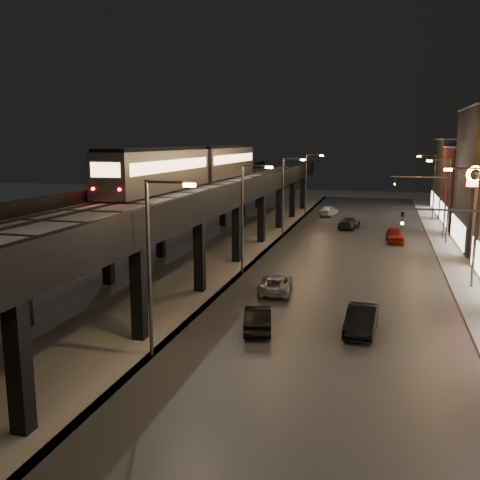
# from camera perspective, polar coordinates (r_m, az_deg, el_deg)

# --- Properties ---
(road_surface) EXTENTS (17.00, 120.00, 0.06)m
(road_surface) POSITION_cam_1_polar(r_m,az_deg,el_deg) (47.06, 11.22, -2.96)
(road_surface) COLOR #46474D
(road_surface) RESTS_ON ground
(sidewalk_right) EXTENTS (4.00, 120.00, 0.14)m
(sidewalk_right) POSITION_cam_1_polar(r_m,az_deg,el_deg) (47.50, 23.36, -3.46)
(sidewalk_right) COLOR #9FA1A8
(sidewalk_right) RESTS_ON ground
(under_viaduct_pavement) EXTENTS (11.00, 120.00, 0.06)m
(under_viaduct_pavement) POSITION_cam_1_polar(r_m,az_deg,el_deg) (49.74, -4.49, -2.06)
(under_viaduct_pavement) COLOR #9FA1A8
(under_viaduct_pavement) RESTS_ON ground
(elevated_viaduct) EXTENTS (9.00, 100.00, 6.30)m
(elevated_viaduct) POSITION_cam_1_polar(r_m,az_deg,el_deg) (45.90, -5.91, 3.94)
(elevated_viaduct) COLOR black
(elevated_viaduct) RESTS_ON ground
(viaduct_trackbed) EXTENTS (8.40, 100.00, 0.32)m
(viaduct_trackbed) POSITION_cam_1_polar(r_m,az_deg,el_deg) (45.94, -5.88, 4.91)
(viaduct_trackbed) COLOR #B2B7C1
(viaduct_trackbed) RESTS_ON elevated_viaduct
(viaduct_parapet_streetside) EXTENTS (0.30, 100.00, 1.10)m
(viaduct_parapet_streetside) POSITION_cam_1_polar(r_m,az_deg,el_deg) (44.55, -0.61, 5.39)
(viaduct_parapet_streetside) COLOR black
(viaduct_parapet_streetside) RESTS_ON elevated_viaduct
(viaduct_parapet_far) EXTENTS (0.30, 100.00, 1.10)m
(viaduct_parapet_far) POSITION_cam_1_polar(r_m,az_deg,el_deg) (47.64, -10.78, 5.54)
(viaduct_parapet_far) COLOR black
(viaduct_parapet_far) RESTS_ON elevated_viaduct
(building_f) EXTENTS (12.20, 16.20, 11.16)m
(building_f) POSITION_cam_1_polar(r_m,az_deg,el_deg) (87.93, 24.14, 6.17)
(building_f) COLOR #262528
(building_f) RESTS_ON ground
(streetlight_left_1) EXTENTS (2.57, 0.28, 9.00)m
(streetlight_left_1) POSITION_cam_1_polar(r_m,az_deg,el_deg) (26.65, -9.17, -1.73)
(streetlight_left_1) COLOR #38383A
(streetlight_left_1) RESTS_ON ground
(streetlight_left_2) EXTENTS (2.57, 0.28, 9.00)m
(streetlight_left_2) POSITION_cam_1_polar(r_m,az_deg,el_deg) (43.45, 0.59, 3.12)
(streetlight_left_2) COLOR #38383A
(streetlight_left_2) RESTS_ON ground
(streetlight_right_2) EXTENTS (2.56, 0.28, 9.00)m
(streetlight_right_2) POSITION_cam_1_polar(r_m,az_deg,el_deg) (42.56, 23.57, 2.08)
(streetlight_right_2) COLOR #38383A
(streetlight_right_2) RESTS_ON ground
(streetlight_left_3) EXTENTS (2.57, 0.28, 9.00)m
(streetlight_left_3) POSITION_cam_1_polar(r_m,az_deg,el_deg) (60.94, 4.86, 5.21)
(streetlight_left_3) COLOR #38383A
(streetlight_left_3) RESTS_ON ground
(streetlight_right_3) EXTENTS (2.56, 0.28, 9.00)m
(streetlight_right_3) POSITION_cam_1_polar(r_m,az_deg,el_deg) (60.31, 21.16, 4.48)
(streetlight_right_3) COLOR #38383A
(streetlight_right_3) RESTS_ON ground
(streetlight_left_4) EXTENTS (2.57, 0.28, 9.00)m
(streetlight_left_4) POSITION_cam_1_polar(r_m,az_deg,el_deg) (78.66, 7.23, 6.35)
(streetlight_left_4) COLOR #38383A
(streetlight_left_4) RESTS_ON ground
(streetlight_right_4) EXTENTS (2.56, 0.28, 9.00)m
(streetlight_right_4) POSITION_cam_1_polar(r_m,az_deg,el_deg) (78.17, 19.84, 5.79)
(streetlight_right_4) COLOR #38383A
(streetlight_right_4) RESTS_ON ground
(traffic_light_rig_a) EXTENTS (6.10, 0.34, 7.00)m
(traffic_light_rig_a) POSITION_cam_1_polar(r_m,az_deg,el_deg) (33.76, 24.13, -1.22)
(traffic_light_rig_a) COLOR #38383A
(traffic_light_rig_a) RESTS_ON ground
(traffic_light_rig_b) EXTENTS (6.10, 0.34, 7.00)m
(traffic_light_rig_b) POSITION_cam_1_polar(r_m,az_deg,el_deg) (63.27, 20.04, 4.13)
(traffic_light_rig_b) COLOR #38383A
(traffic_light_rig_b) RESTS_ON ground
(subway_train) EXTENTS (3.07, 37.54, 3.68)m
(subway_train) POSITION_cam_1_polar(r_m,az_deg,el_deg) (55.82, -4.71, 8.03)
(subway_train) COLOR gray
(subway_train) RESTS_ON viaduct_trackbed
(car_near_white) EXTENTS (2.42, 4.56, 1.43)m
(car_near_white) POSITION_cam_1_polar(r_m,az_deg,el_deg) (31.14, 1.91, -8.44)
(car_near_white) COLOR black
(car_near_white) RESTS_ON ground
(car_mid_silver) EXTENTS (2.70, 4.97, 1.32)m
(car_mid_silver) POSITION_cam_1_polar(r_m,az_deg,el_deg) (38.64, 3.83, -4.77)
(car_mid_silver) COLOR gray
(car_mid_silver) RESTS_ON ground
(car_mid_dark) EXTENTS (2.79, 5.13, 1.41)m
(car_mid_dark) POSITION_cam_1_polar(r_m,az_deg,el_deg) (68.19, 11.56, 1.76)
(car_mid_dark) COLOR black
(car_mid_dark) RESTS_ON ground
(car_far_white) EXTENTS (2.78, 4.78, 1.53)m
(car_far_white) POSITION_cam_1_polar(r_m,az_deg,el_deg) (79.24, 9.46, 3.07)
(car_far_white) COLOR silver
(car_far_white) RESTS_ON ground
(car_onc_silver) EXTENTS (1.87, 4.68, 1.51)m
(car_onc_silver) POSITION_cam_1_polar(r_m,az_deg,el_deg) (31.49, 12.81, -8.41)
(car_onc_silver) COLOR black
(car_onc_silver) RESTS_ON ground
(car_onc_red) EXTENTS (2.01, 4.58, 1.53)m
(car_onc_red) POSITION_cam_1_polar(r_m,az_deg,el_deg) (60.04, 16.20, 0.44)
(car_onc_red) COLOR maroon
(car_onc_red) RESTS_ON ground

